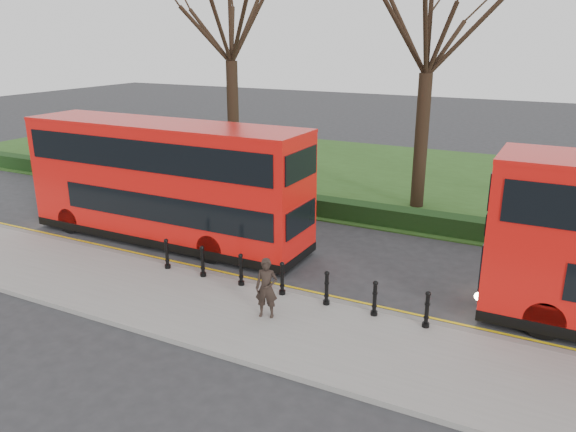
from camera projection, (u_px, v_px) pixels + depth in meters
The scene contains 12 objects.
ground at pixel (277, 277), 18.60m from camera, with size 120.00×120.00×0.00m, color #28282B.
pavement at pixel (227, 313), 16.04m from camera, with size 60.00×4.00×0.15m, color gray.
kerb at pixel (262, 286), 17.73m from camera, with size 60.00×0.25×0.16m, color slate.
grass_verge at pixel (405, 178), 31.28m from camera, with size 60.00×18.00×0.06m, color #2A4B19.
hedge at pixel (352, 211), 24.23m from camera, with size 60.00×0.90×0.80m, color black.
yellow_line_outer at pixel (267, 285), 18.01m from camera, with size 60.00×0.10×0.01m, color yellow.
yellow_line_inner at pixel (270, 282), 18.18m from camera, with size 60.00×0.10×0.01m, color yellow.
tree_left at pixel (230, 18), 27.95m from camera, with size 7.44×7.44×11.63m.
tree_mid at pixel (430, 26), 23.72m from camera, with size 7.07×7.07×11.05m.
bollard_row at pixel (282, 279), 16.86m from camera, with size 8.89×0.15×1.00m.
bus_lead at pixel (165, 183), 21.28m from camera, with size 11.50×2.64×4.58m.
pedestrian at pixel (267, 288), 15.42m from camera, with size 0.63×0.41×1.72m, color black.
Camera 1 is at (8.16, -15.01, 7.63)m, focal length 35.00 mm.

